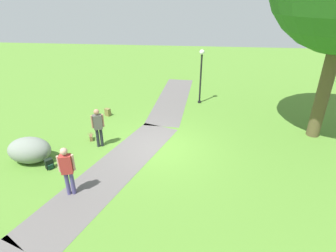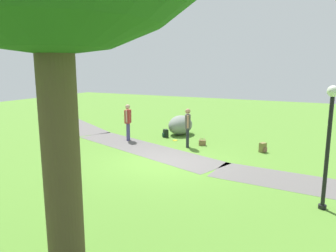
{
  "view_description": "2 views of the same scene",
  "coord_description": "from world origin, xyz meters",
  "px_view_note": "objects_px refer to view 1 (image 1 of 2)",
  "views": [
    {
      "loc": [
        10.01,
        1.38,
        6.08
      ],
      "look_at": [
        -0.16,
        0.32,
        0.98
      ],
      "focal_mm": 29.19,
      "sensor_mm": 36.0,
      "label": 1
    },
    {
      "loc": [
        -5.39,
        10.38,
        3.61
      ],
      "look_at": [
        0.33,
        -1.04,
        1.21
      ],
      "focal_mm": 34.71,
      "sensor_mm": 36.0,
      "label": 2
    }
  ],
  "objects_px": {
    "lamp_post": "(201,71)",
    "frisbee_on_grass": "(70,158)",
    "handbag_on_grass": "(91,137)",
    "backpack_by_boulder": "(49,164)",
    "woman_with_handbag": "(98,125)",
    "man_near_boulder": "(67,168)",
    "spare_backpack_on_lawn": "(108,112)",
    "lawn_boulder": "(30,150)"
  },
  "relations": [
    {
      "from": "backpack_by_boulder",
      "to": "handbag_on_grass",
      "type": "bearing_deg",
      "value": 160.99
    },
    {
      "from": "spare_backpack_on_lawn",
      "to": "frisbee_on_grass",
      "type": "distance_m",
      "value": 4.24
    },
    {
      "from": "woman_with_handbag",
      "to": "man_near_boulder",
      "type": "height_order",
      "value": "man_near_boulder"
    },
    {
      "from": "lamp_post",
      "to": "frisbee_on_grass",
      "type": "height_order",
      "value": "lamp_post"
    },
    {
      "from": "handbag_on_grass",
      "to": "spare_backpack_on_lawn",
      "type": "distance_m",
      "value": 2.69
    },
    {
      "from": "lamp_post",
      "to": "handbag_on_grass",
      "type": "distance_m",
      "value": 7.27
    },
    {
      "from": "frisbee_on_grass",
      "to": "man_near_boulder",
      "type": "bearing_deg",
      "value": 25.41
    },
    {
      "from": "woman_with_handbag",
      "to": "man_near_boulder",
      "type": "xyz_separation_m",
      "value": [
        3.11,
        0.05,
        0.02
      ]
    },
    {
      "from": "lamp_post",
      "to": "frisbee_on_grass",
      "type": "xyz_separation_m",
      "value": [
        6.64,
        -5.19,
        -1.95
      ]
    },
    {
      "from": "woman_with_handbag",
      "to": "frisbee_on_grass",
      "type": "height_order",
      "value": "woman_with_handbag"
    },
    {
      "from": "spare_backpack_on_lawn",
      "to": "man_near_boulder",
      "type": "bearing_deg",
      "value": 6.32
    },
    {
      "from": "backpack_by_boulder",
      "to": "man_near_boulder",
      "type": "bearing_deg",
      "value": 47.62
    },
    {
      "from": "lamp_post",
      "to": "man_near_boulder",
      "type": "height_order",
      "value": "lamp_post"
    },
    {
      "from": "lamp_post",
      "to": "spare_backpack_on_lawn",
      "type": "relative_size",
      "value": 7.85
    },
    {
      "from": "woman_with_handbag",
      "to": "handbag_on_grass",
      "type": "height_order",
      "value": "woman_with_handbag"
    },
    {
      "from": "handbag_on_grass",
      "to": "backpack_by_boulder",
      "type": "xyz_separation_m",
      "value": [
        2.29,
        -0.79,
        0.05
      ]
    },
    {
      "from": "man_near_boulder",
      "to": "backpack_by_boulder",
      "type": "height_order",
      "value": "man_near_boulder"
    },
    {
      "from": "lamp_post",
      "to": "man_near_boulder",
      "type": "bearing_deg",
      "value": -25.84
    },
    {
      "from": "man_near_boulder",
      "to": "spare_backpack_on_lawn",
      "type": "xyz_separation_m",
      "value": [
        -6.29,
        -0.7,
        -0.83
      ]
    },
    {
      "from": "lawn_boulder",
      "to": "handbag_on_grass",
      "type": "xyz_separation_m",
      "value": [
        -1.89,
        1.74,
        -0.36
      ]
    },
    {
      "from": "lamp_post",
      "to": "man_near_boulder",
      "type": "distance_m",
      "value": 9.7
    },
    {
      "from": "man_near_boulder",
      "to": "lamp_post",
      "type": "bearing_deg",
      "value": 154.16
    },
    {
      "from": "frisbee_on_grass",
      "to": "handbag_on_grass",
      "type": "bearing_deg",
      "value": 167.72
    },
    {
      "from": "woman_with_handbag",
      "to": "man_near_boulder",
      "type": "bearing_deg",
      "value": 0.99
    },
    {
      "from": "lawn_boulder",
      "to": "spare_backpack_on_lawn",
      "type": "xyz_separation_m",
      "value": [
        -4.58,
        1.68,
        -0.31
      ]
    },
    {
      "from": "frisbee_on_grass",
      "to": "lawn_boulder",
      "type": "bearing_deg",
      "value": -75.9
    },
    {
      "from": "man_near_boulder",
      "to": "frisbee_on_grass",
      "type": "bearing_deg",
      "value": -154.59
    },
    {
      "from": "lamp_post",
      "to": "man_near_boulder",
      "type": "xyz_separation_m",
      "value": [
        8.69,
        -4.21,
        -0.93
      ]
    },
    {
      "from": "lamp_post",
      "to": "frisbee_on_grass",
      "type": "relative_size",
      "value": 13.17
    },
    {
      "from": "lamp_post",
      "to": "handbag_on_grass",
      "type": "xyz_separation_m",
      "value": [
        5.1,
        -4.85,
        -1.82
      ]
    },
    {
      "from": "handbag_on_grass",
      "to": "spare_backpack_on_lawn",
      "type": "height_order",
      "value": "spare_backpack_on_lawn"
    },
    {
      "from": "lawn_boulder",
      "to": "frisbee_on_grass",
      "type": "bearing_deg",
      "value": 104.1
    },
    {
      "from": "lamp_post",
      "to": "woman_with_handbag",
      "type": "distance_m",
      "value": 7.09
    },
    {
      "from": "backpack_by_boulder",
      "to": "frisbee_on_grass",
      "type": "bearing_deg",
      "value": 148.85
    },
    {
      "from": "man_near_boulder",
      "to": "backpack_by_boulder",
      "type": "bearing_deg",
      "value": -132.38
    },
    {
      "from": "handbag_on_grass",
      "to": "backpack_by_boulder",
      "type": "distance_m",
      "value": 2.42
    },
    {
      "from": "backpack_by_boulder",
      "to": "lamp_post",
      "type": "bearing_deg",
      "value": 142.63
    },
    {
      "from": "frisbee_on_grass",
      "to": "woman_with_handbag",
      "type": "bearing_deg",
      "value": 138.81
    },
    {
      "from": "handbag_on_grass",
      "to": "woman_with_handbag",
      "type": "bearing_deg",
      "value": 50.69
    },
    {
      "from": "man_near_boulder",
      "to": "backpack_by_boulder",
      "type": "relative_size",
      "value": 4.4
    },
    {
      "from": "backpack_by_boulder",
      "to": "spare_backpack_on_lawn",
      "type": "relative_size",
      "value": 1.0
    },
    {
      "from": "lamp_post",
      "to": "lawn_boulder",
      "type": "xyz_separation_m",
      "value": [
        6.99,
        -6.59,
        -1.46
      ]
    }
  ]
}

